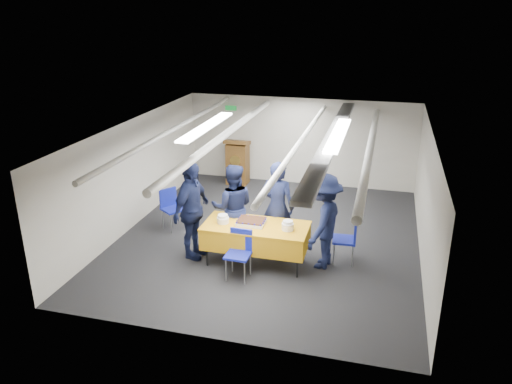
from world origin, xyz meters
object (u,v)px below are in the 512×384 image
(chair_near, at_px, (240,249))
(sailor_d, at_px, (323,221))
(podium, at_px, (238,161))
(sailor_a, at_px, (277,207))
(sheet_cake, at_px, (251,222))
(serving_table, at_px, (256,236))
(chair_left, at_px, (171,205))
(sailor_c, at_px, (192,211))
(chair_right, at_px, (349,236))
(sailor_b, at_px, (233,207))

(chair_near, height_order, sailor_d, sailor_d)
(podium, bearing_deg, sailor_a, -62.28)
(podium, bearing_deg, sheet_cake, -69.93)
(serving_table, xyz_separation_m, sailor_d, (1.20, 0.22, 0.32))
(chair_left, relative_size, sailor_a, 0.48)
(chair_left, height_order, sailor_c, sailor_c)
(chair_near, xyz_separation_m, sailor_d, (1.35, 0.75, 0.35))
(sheet_cake, bearing_deg, sailor_c, -176.18)
(serving_table, xyz_separation_m, sheet_cake, (-0.10, 0.04, 0.25))
(chair_near, bearing_deg, chair_right, 28.84)
(chair_right, xyz_separation_m, sailor_d, (-0.46, -0.25, 0.35))
(podium, relative_size, chair_left, 1.44)
(podium, relative_size, sailor_b, 0.72)
(podium, relative_size, chair_near, 1.44)
(sailor_a, bearing_deg, podium, -56.77)
(chair_left, bearing_deg, podium, 79.95)
(serving_table, distance_m, chair_right, 1.72)
(serving_table, height_order, chair_near, chair_near)
(podium, distance_m, sailor_d, 4.87)
(chair_near, relative_size, sailor_d, 0.49)
(chair_right, xyz_separation_m, sailor_a, (-1.39, 0.15, 0.38))
(sailor_a, bearing_deg, chair_near, 75.57)
(serving_table, relative_size, sailor_b, 1.11)
(sailor_a, bearing_deg, chair_left, -5.02)
(chair_right, xyz_separation_m, sailor_b, (-2.24, 0.01, 0.33))
(sailor_a, bearing_deg, sheet_cake, 63.85)
(chair_near, xyz_separation_m, sailor_a, (0.42, 1.15, 0.38))
(serving_table, relative_size, chair_left, 2.21)
(sheet_cake, relative_size, sailor_b, 0.30)
(serving_table, distance_m, sailor_b, 0.82)
(chair_left, distance_m, sailor_a, 2.50)
(sailor_c, bearing_deg, chair_near, -104.55)
(sailor_c, bearing_deg, sailor_a, -56.14)
(chair_near, bearing_deg, sailor_c, 155.39)
(sailor_c, bearing_deg, serving_table, -78.25)
(podium, distance_m, sailor_c, 4.25)
(sailor_a, xyz_separation_m, sailor_d, (0.94, -0.40, -0.02))
(podium, height_order, chair_left, podium)
(podium, bearing_deg, chair_near, -72.82)
(podium, height_order, sailor_b, sailor_b)
(chair_near, relative_size, chair_left, 1.00)
(sailor_c, bearing_deg, podium, 15.27)
(chair_near, distance_m, sailor_b, 1.15)
(chair_right, bearing_deg, sailor_d, -151.49)
(chair_right, relative_size, sailor_c, 0.46)
(podium, bearing_deg, sailor_c, -84.79)
(podium, relative_size, sailor_c, 0.67)
(podium, xyz_separation_m, sailor_a, (1.87, -3.57, 0.29))
(sailor_b, bearing_deg, chair_left, -36.15)
(sheet_cake, height_order, podium, podium)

